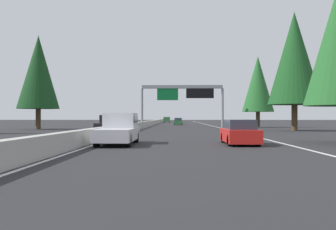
# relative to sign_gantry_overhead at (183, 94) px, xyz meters

# --- Properties ---
(ground_plane) EXTENTS (320.00, 320.00, 0.00)m
(ground_plane) POSITION_rel_sign_gantry_overhead_xyz_m (5.22, 6.03, -5.18)
(ground_plane) COLOR #262628
(median_barrier) EXTENTS (180.00, 0.56, 0.90)m
(median_barrier) POSITION_rel_sign_gantry_overhead_xyz_m (25.22, 6.33, -4.73)
(median_barrier) COLOR #ADAAA3
(median_barrier) RESTS_ON ground
(shoulder_stripe_right) EXTENTS (160.00, 0.16, 0.01)m
(shoulder_stripe_right) POSITION_rel_sign_gantry_overhead_xyz_m (15.22, -5.49, -5.17)
(shoulder_stripe_right) COLOR silver
(shoulder_stripe_right) RESTS_ON ground
(shoulder_stripe_median) EXTENTS (160.00, 0.16, 0.01)m
(shoulder_stripe_median) POSITION_rel_sign_gantry_overhead_xyz_m (15.22, 5.78, -5.17)
(shoulder_stripe_median) COLOR silver
(shoulder_stripe_median) RESTS_ON ground
(sign_gantry_overhead) EXTENTS (0.50, 12.68, 6.51)m
(sign_gantry_overhead) POSITION_rel_sign_gantry_overhead_xyz_m (0.00, 0.00, 0.00)
(sign_gantry_overhead) COLOR gray
(sign_gantry_overhead) RESTS_ON ground
(pickup_mid_center) EXTENTS (5.60, 2.00, 1.86)m
(pickup_mid_center) POSITION_rel_sign_gantry_overhead_xyz_m (-34.40, 4.44, -4.26)
(pickup_mid_center) COLOR silver
(pickup_mid_center) RESTS_ON ground
(sedan_far_center) EXTENTS (4.40, 1.80, 1.47)m
(sedan_far_center) POSITION_rel_sign_gantry_overhead_xyz_m (-34.53, -2.74, -4.50)
(sedan_far_center) COLOR red
(sedan_far_center) RESTS_ON ground
(sedan_near_right) EXTENTS (4.40, 1.80, 1.47)m
(sedan_near_right) POSITION_rel_sign_gantry_overhead_xyz_m (20.89, 0.72, -4.50)
(sedan_near_right) COLOR #2D6B38
(sedan_near_right) RESTS_ON ground
(minivan_distant_a) EXTENTS (5.00, 1.95, 1.69)m
(minivan_distant_a) POSITION_rel_sign_gantry_overhead_xyz_m (58.74, 4.12, -4.23)
(minivan_distant_a) COLOR #2D6B38
(minivan_distant_a) RESTS_ON ground
(oncoming_near) EXTENTS (4.40, 1.80, 1.47)m
(oncoming_near) POSITION_rel_sign_gantry_overhead_xyz_m (29.80, 12.60, -4.50)
(oncoming_near) COLOR #2D6B38
(oncoming_near) RESTS_ON ground
(oncoming_far) EXTENTS (5.60, 2.00, 1.86)m
(oncoming_far) POSITION_rel_sign_gantry_overhead_xyz_m (-14.45, 8.81, -4.26)
(oncoming_far) COLOR black
(oncoming_far) RESTS_ON ground
(conifer_right_near) EXTENTS (6.23, 6.23, 14.15)m
(conifer_right_near) POSITION_rel_sign_gantry_overhead_xyz_m (-12.34, -12.97, 3.43)
(conifer_right_near) COLOR #4C3823
(conifer_right_near) RESTS_ON ground
(conifer_right_mid) EXTENTS (4.94, 4.94, 11.23)m
(conifer_right_mid) POSITION_rel_sign_gantry_overhead_xyz_m (1.98, -11.78, 1.65)
(conifer_right_mid) COLOR #4C3823
(conifer_right_mid) RESTS_ON ground
(conifer_left_near) EXTENTS (5.48, 5.48, 12.45)m
(conifer_left_near) POSITION_rel_sign_gantry_overhead_xyz_m (-8.11, 19.30, 2.39)
(conifer_left_near) COLOR #4C3823
(conifer_left_near) RESTS_ON ground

